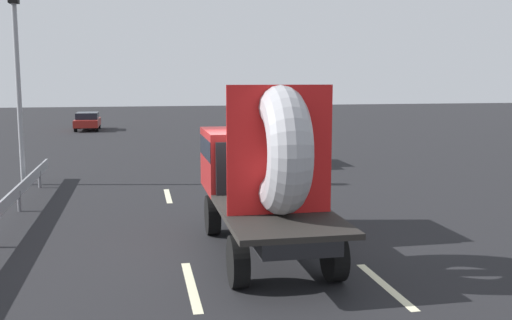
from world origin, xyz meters
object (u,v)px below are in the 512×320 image
at_px(traffic_light, 17,52).
at_px(flatbed_truck, 261,168).
at_px(oncoming_car, 87,121).
at_px(distant_sedan, 280,147).

bearing_deg(traffic_light, flatbed_truck, -54.50).
height_order(flatbed_truck, oncoming_car, flatbed_truck).
bearing_deg(distant_sedan, flatbed_truck, -105.38).
distance_m(distant_sedan, oncoming_car, 19.47).
distance_m(flatbed_truck, oncoming_car, 29.69).
height_order(traffic_light, oncoming_car, traffic_light).
distance_m(flatbed_truck, traffic_light, 10.99).
relative_size(distant_sedan, traffic_light, 0.57).
relative_size(traffic_light, oncoming_car, 1.88).
height_order(distant_sedan, oncoming_car, distant_sedan).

